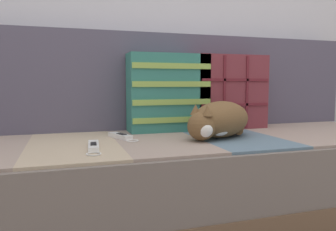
{
  "coord_description": "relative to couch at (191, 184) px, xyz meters",
  "views": [
    {
      "loc": [
        -0.52,
        -1.15,
        0.65
      ],
      "look_at": [
        -0.13,
        0.08,
        0.52
      ],
      "focal_mm": 35.0,
      "sensor_mm": 36.0,
      "label": 1
    }
  ],
  "objects": [
    {
      "name": "throw_pillow_striped",
      "position": [
        -0.05,
        0.18,
        0.4
      ],
      "size": [
        0.38,
        0.14,
        0.37
      ],
      "color": "#337A70",
      "rests_on": "couch"
    },
    {
      "name": "sleeping_cat",
      "position": [
        0.09,
        -0.09,
        0.29
      ],
      "size": [
        0.36,
        0.31,
        0.15
      ],
      "color": "brown",
      "rests_on": "couch"
    },
    {
      "name": "throw_pillow_quilted",
      "position": [
        0.28,
        0.18,
        0.4
      ],
      "size": [
        0.38,
        0.14,
        0.37
      ],
      "color": "brown",
      "rests_on": "couch"
    },
    {
      "name": "game_remote_near",
      "position": [
        -0.43,
        -0.16,
        0.22
      ],
      "size": [
        0.06,
        0.21,
        0.02
      ],
      "color": "white",
      "rests_on": "couch"
    },
    {
      "name": "sofa_backrest",
      "position": [
        -0.0,
        0.32,
        0.45
      ],
      "size": [
        2.06,
        0.14,
        0.47
      ],
      "color": "#514C60",
      "rests_on": "couch"
    },
    {
      "name": "couch",
      "position": [
        0.0,
        0.0,
        0.0
      ],
      "size": [
        2.11,
        0.79,
        0.42
      ],
      "color": "brown",
      "rests_on": "ground_plane"
    },
    {
      "name": "game_remote_far",
      "position": [
        -0.3,
        0.02,
        0.22
      ],
      "size": [
        0.11,
        0.19,
        0.02
      ],
      "color": "white",
      "rests_on": "couch"
    }
  ]
}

